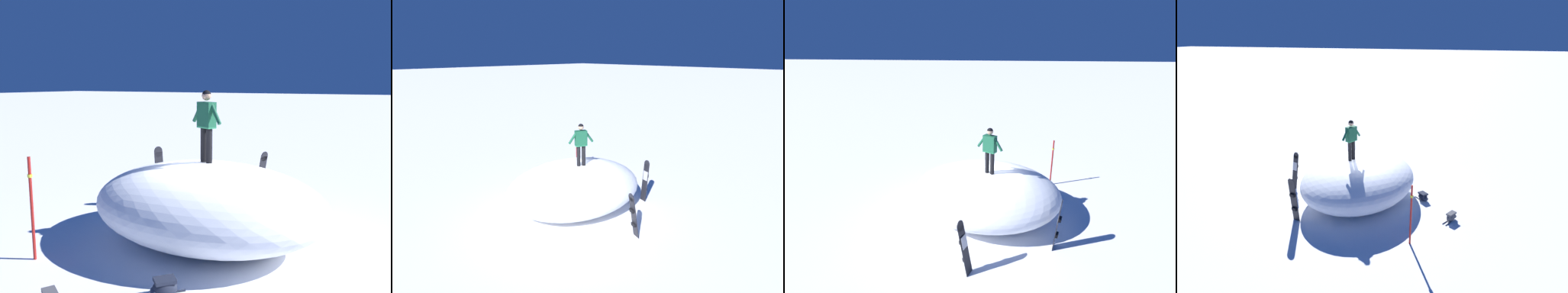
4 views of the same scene
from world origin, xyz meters
TOP-DOWN VIEW (x-y plane):
  - ground at (0.00, 0.00)m, footprint 240.00×240.00m
  - snow_mound at (-0.18, -0.10)m, footprint 5.79×4.94m
  - snowboarder_standing at (-0.32, 0.12)m, footprint 0.92×0.49m
  - snowboard_primary_upright at (0.04, 2.83)m, footprint 0.38×0.37m
  - snowboard_secondary_upright at (-2.50, 1.55)m, footprint 0.23×0.32m
  - backpack_near at (-0.97, -3.84)m, footprint 0.67×0.50m
  - backpack_far at (0.32, -2.66)m, footprint 0.59×0.60m
  - trail_marker_pole at (-2.72, -2.63)m, footprint 0.10×0.10m

SIDE VIEW (x-z plane):
  - ground at x=0.00m, z-range 0.00..0.00m
  - backpack_far at x=0.32m, z-range 0.00..0.33m
  - backpack_near at x=-0.97m, z-range 0.00..0.34m
  - snowboard_primary_upright at x=0.04m, z-range 0.03..1.61m
  - snow_mound at x=-0.18m, z-range 0.00..1.70m
  - snowboard_secondary_upright at x=-2.50m, z-range 0.03..1.73m
  - trail_marker_pole at x=-2.72m, z-range 0.05..2.11m
  - snowboarder_standing at x=-0.32m, z-range 1.84..3.44m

